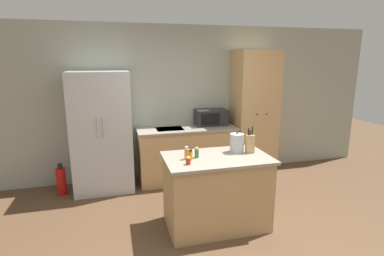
# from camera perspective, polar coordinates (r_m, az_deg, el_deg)

# --- Properties ---
(ground_plane) EXTENTS (14.00, 14.00, 0.00)m
(ground_plane) POSITION_cam_1_polar(r_m,az_deg,el_deg) (3.60, 7.41, -21.55)
(ground_plane) COLOR brown
(wall_back) EXTENTS (7.20, 0.06, 2.60)m
(wall_back) POSITION_cam_1_polar(r_m,az_deg,el_deg) (5.25, -1.81, 4.91)
(wall_back) COLOR #9EA393
(wall_back) RESTS_ON ground_plane
(refrigerator) EXTENTS (0.89, 0.68, 1.86)m
(refrigerator) POSITION_cam_1_polar(r_m,az_deg,el_deg) (4.83, -16.79, -0.79)
(refrigerator) COLOR #B7BABC
(refrigerator) RESTS_ON ground_plane
(back_counter) EXTENTS (1.66, 0.62, 0.92)m
(back_counter) POSITION_cam_1_polar(r_m,az_deg,el_deg) (5.13, -0.97, -4.91)
(back_counter) COLOR tan
(back_counter) RESTS_ON ground_plane
(pantry_cabinet) EXTENTS (0.72, 0.59, 2.19)m
(pantry_cabinet) POSITION_cam_1_polar(r_m,az_deg,el_deg) (5.39, 11.69, 2.67)
(pantry_cabinet) COLOR tan
(pantry_cabinet) RESTS_ON ground_plane
(kitchen_island) EXTENTS (1.26, 0.77, 0.90)m
(kitchen_island) POSITION_cam_1_polar(r_m,az_deg,el_deg) (3.77, 4.66, -11.92)
(kitchen_island) COLOR tan
(kitchen_island) RESTS_ON ground_plane
(microwave) EXTENTS (0.53, 0.34, 0.27)m
(microwave) POSITION_cam_1_polar(r_m,az_deg,el_deg) (5.20, 3.62, 2.07)
(microwave) COLOR #232326
(microwave) RESTS_ON back_counter
(knife_block) EXTENTS (0.10, 0.07, 0.33)m
(knife_block) POSITION_cam_1_polar(r_m,az_deg,el_deg) (3.77, 10.98, -2.91)
(knife_block) COLOR tan
(knife_block) RESTS_ON kitchen_island
(spice_bottle_tall_dark) EXTENTS (0.05, 0.05, 0.09)m
(spice_bottle_tall_dark) POSITION_cam_1_polar(r_m,az_deg,el_deg) (3.55, -0.46, -5.01)
(spice_bottle_tall_dark) COLOR orange
(spice_bottle_tall_dark) RESTS_ON kitchen_island
(spice_bottle_short_red) EXTENTS (0.05, 0.05, 0.12)m
(spice_bottle_short_red) POSITION_cam_1_polar(r_m,az_deg,el_deg) (3.54, 0.91, -4.76)
(spice_bottle_short_red) COLOR #337033
(spice_bottle_short_red) RESTS_ON kitchen_island
(spice_bottle_amber_oil) EXTENTS (0.05, 0.05, 0.08)m
(spice_bottle_amber_oil) POSITION_cam_1_polar(r_m,az_deg,el_deg) (3.32, -0.71, -6.30)
(spice_bottle_amber_oil) COLOR #B2281E
(spice_bottle_amber_oil) RESTS_ON kitchen_island
(spice_bottle_green_herb) EXTENTS (0.05, 0.05, 0.15)m
(spice_bottle_green_herb) POSITION_cam_1_polar(r_m,az_deg,el_deg) (3.48, -1.05, -4.84)
(spice_bottle_green_herb) COLOR orange
(spice_bottle_green_herb) RESTS_ON kitchen_island
(spice_bottle_pale_salt) EXTENTS (0.04, 0.04, 0.13)m
(spice_bottle_pale_salt) POSITION_cam_1_polar(r_m,az_deg,el_deg) (3.44, -0.20, -5.22)
(spice_bottle_pale_salt) COLOR gold
(spice_bottle_pale_salt) RESTS_ON kitchen_island
(kettle) EXTENTS (0.17, 0.17, 0.26)m
(kettle) POSITION_cam_1_polar(r_m,az_deg,el_deg) (3.78, 8.54, -2.83)
(kettle) COLOR #B2B5B7
(kettle) RESTS_ON kitchen_island
(fire_extinguisher) EXTENTS (0.14, 0.14, 0.49)m
(fire_extinguisher) POSITION_cam_1_polar(r_m,az_deg,el_deg) (5.07, -23.63, -9.18)
(fire_extinguisher) COLOR red
(fire_extinguisher) RESTS_ON ground_plane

